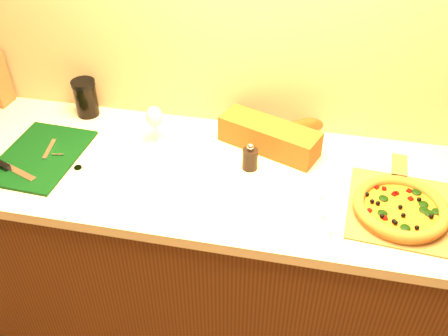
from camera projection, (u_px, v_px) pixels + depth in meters
cabinet at (243, 264)px, 2.04m from camera, size 2.80×0.65×0.86m
countertop at (246, 180)px, 1.76m from camera, size 2.84×0.68×0.04m
pizza_peel at (399, 206)px, 1.62m from camera, size 0.35×0.49×0.01m
pizza at (401, 208)px, 1.58m from camera, size 0.30×0.30×0.04m
cutting_board at (39, 156)px, 1.82m from camera, size 0.31×0.40×0.03m
bottle_cap at (78, 168)px, 1.78m from camera, size 0.03×0.03×0.01m
pepper_grinder at (250, 158)px, 1.75m from camera, size 0.06×0.06×0.11m
rolling_pin at (298, 128)px, 1.92m from camera, size 0.35×0.29×0.06m
bread_bag at (269, 136)px, 1.84m from camera, size 0.39×0.25×0.10m
wine_glass at (154, 118)px, 1.84m from camera, size 0.06×0.06×0.16m
dark_jar at (86, 98)px, 2.01m from camera, size 0.10×0.10×0.15m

